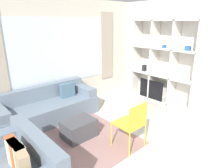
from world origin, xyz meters
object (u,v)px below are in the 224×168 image
at_px(ottoman, 79,129).
at_px(folding_chair, 132,122).
at_px(shelving_unit, 164,63).
at_px(couch_main, 48,108).

height_order(ottoman, folding_chair, folding_chair).
height_order(shelving_unit, ottoman, shelving_unit).
distance_m(couch_main, folding_chair, 2.10).
bearing_deg(ottoman, couch_main, 95.30).
relative_size(shelving_unit, couch_main, 1.00).
bearing_deg(folding_chair, shelving_unit, -158.25).
xyz_separation_m(shelving_unit, folding_chair, (-2.33, -0.93, -0.55)).
bearing_deg(couch_main, folding_chair, -73.84).
relative_size(shelving_unit, ottoman, 3.66).
xyz_separation_m(shelving_unit, ottoman, (-2.81, 0.00, -0.89)).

